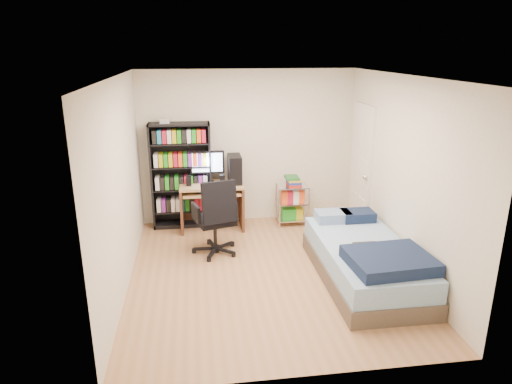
{
  "coord_description": "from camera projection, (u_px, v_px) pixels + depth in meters",
  "views": [
    {
      "loc": [
        -0.87,
        -5.3,
        2.82
      ],
      "look_at": [
        -0.08,
        0.4,
        0.99
      ],
      "focal_mm": 32.0,
      "sensor_mm": 36.0,
      "label": 1
    }
  ],
  "objects": [
    {
      "name": "computer_desk",
      "position": [
        217.0,
        187.0,
        7.3
      ],
      "size": [
        1.0,
        0.58,
        1.26
      ],
      "color": "tan",
      "rests_on": "room"
    },
    {
      "name": "door",
      "position": [
        361.0,
        168.0,
        7.17
      ],
      "size": [
        0.12,
        0.8,
        2.0
      ],
      "color": "silver",
      "rests_on": "room"
    },
    {
      "name": "office_chair",
      "position": [
        216.0,
        230.0,
        6.43
      ],
      "size": [
        0.82,
        0.82,
        1.12
      ],
      "rotation": [
        0.0,
        0.0,
        0.27
      ],
      "color": "black",
      "rests_on": "room"
    },
    {
      "name": "media_shelf",
      "position": [
        181.0,
        174.0,
        7.3
      ],
      "size": [
        0.96,
        0.32,
        1.77
      ],
      "color": "black",
      "rests_on": "room"
    },
    {
      "name": "room",
      "position": [
        267.0,
        181.0,
        5.59
      ],
      "size": [
        3.58,
        4.08,
        2.58
      ],
      "color": "#AB7D55",
      "rests_on": "ground"
    },
    {
      "name": "bed",
      "position": [
        365.0,
        260.0,
        5.72
      ],
      "size": [
        1.07,
        2.14,
        0.61
      ],
      "color": "brown",
      "rests_on": "room"
    },
    {
      "name": "wire_cart",
      "position": [
        293.0,
        193.0,
        7.47
      ],
      "size": [
        0.51,
        0.37,
        0.82
      ],
      "rotation": [
        0.0,
        0.0,
        -0.01
      ],
      "color": "silver",
      "rests_on": "room"
    }
  ]
}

